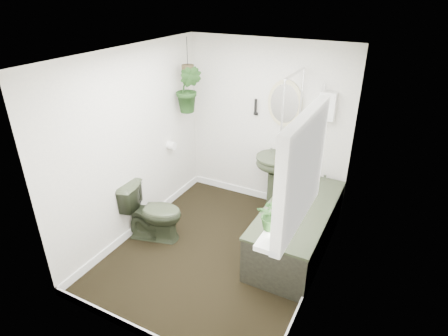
% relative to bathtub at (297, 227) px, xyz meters
% --- Properties ---
extents(floor, '(2.30, 2.80, 0.02)m').
position_rel_bathtub_xyz_m(floor, '(-0.80, -0.50, -0.30)').
color(floor, black).
rests_on(floor, ground).
extents(ceiling, '(2.30, 2.80, 0.02)m').
position_rel_bathtub_xyz_m(ceiling, '(-0.80, -0.50, 2.02)').
color(ceiling, white).
rests_on(ceiling, ground).
extents(wall_back, '(2.30, 0.02, 2.30)m').
position_rel_bathtub_xyz_m(wall_back, '(-0.80, 0.91, 0.86)').
color(wall_back, silver).
rests_on(wall_back, ground).
extents(wall_front, '(2.30, 0.02, 2.30)m').
position_rel_bathtub_xyz_m(wall_front, '(-0.80, -1.91, 0.86)').
color(wall_front, silver).
rests_on(wall_front, ground).
extents(wall_left, '(0.02, 2.80, 2.30)m').
position_rel_bathtub_xyz_m(wall_left, '(-1.96, -0.50, 0.86)').
color(wall_left, silver).
rests_on(wall_left, ground).
extents(wall_right, '(0.02, 2.80, 2.30)m').
position_rel_bathtub_xyz_m(wall_right, '(0.36, -0.50, 0.86)').
color(wall_right, silver).
rests_on(wall_right, ground).
extents(skirting, '(2.30, 2.80, 0.10)m').
position_rel_bathtub_xyz_m(skirting, '(-0.80, -0.50, -0.24)').
color(skirting, white).
rests_on(skirting, floor).
extents(bathtub, '(0.72, 1.72, 0.58)m').
position_rel_bathtub_xyz_m(bathtub, '(0.00, 0.00, 0.00)').
color(bathtub, '#313926').
rests_on(bathtub, floor).
extents(bath_screen, '(0.04, 0.72, 1.40)m').
position_rel_bathtub_xyz_m(bath_screen, '(-0.33, 0.49, 0.99)').
color(bath_screen, silver).
rests_on(bath_screen, bathtub).
extents(shower_box, '(0.20, 0.10, 0.35)m').
position_rel_bathtub_xyz_m(shower_box, '(0.00, 0.84, 1.26)').
color(shower_box, white).
rests_on(shower_box, wall_back).
extents(oval_mirror, '(0.46, 0.03, 0.62)m').
position_rel_bathtub_xyz_m(oval_mirror, '(-0.55, 0.87, 1.21)').
color(oval_mirror, '#C7BC8D').
rests_on(oval_mirror, wall_back).
extents(wall_sconce, '(0.04, 0.04, 0.22)m').
position_rel_bathtub_xyz_m(wall_sconce, '(-0.95, 0.86, 1.11)').
color(wall_sconce, black).
rests_on(wall_sconce, wall_back).
extents(toilet_roll_holder, '(0.11, 0.11, 0.11)m').
position_rel_bathtub_xyz_m(toilet_roll_holder, '(-1.90, 0.20, 0.61)').
color(toilet_roll_holder, white).
rests_on(toilet_roll_holder, wall_left).
extents(window_recess, '(0.08, 1.00, 0.90)m').
position_rel_bathtub_xyz_m(window_recess, '(0.29, -1.20, 1.36)').
color(window_recess, white).
rests_on(window_recess, wall_right).
extents(window_sill, '(0.18, 1.00, 0.04)m').
position_rel_bathtub_xyz_m(window_sill, '(0.22, -1.20, 0.94)').
color(window_sill, white).
rests_on(window_sill, wall_right).
extents(window_blinds, '(0.01, 0.86, 0.76)m').
position_rel_bathtub_xyz_m(window_blinds, '(0.24, -1.20, 1.36)').
color(window_blinds, white).
rests_on(window_blinds, wall_right).
extents(toilet, '(0.80, 0.59, 0.73)m').
position_rel_bathtub_xyz_m(toilet, '(-1.65, -0.61, 0.08)').
color(toilet, '#313926').
rests_on(toilet, floor).
extents(pedestal_sink, '(0.58, 0.52, 0.85)m').
position_rel_bathtub_xyz_m(pedestal_sink, '(-0.55, 0.63, 0.14)').
color(pedestal_sink, '#313926').
rests_on(pedestal_sink, floor).
extents(sill_plant, '(0.27, 0.25, 0.25)m').
position_rel_bathtub_xyz_m(sill_plant, '(0.17, -1.45, 1.08)').
color(sill_plant, black).
rests_on(sill_plant, window_sill).
extents(hanging_plant, '(0.40, 0.35, 0.63)m').
position_rel_bathtub_xyz_m(hanging_plant, '(-1.74, 0.45, 1.35)').
color(hanging_plant, black).
rests_on(hanging_plant, ceiling).
extents(soap_bottle, '(0.09, 0.09, 0.17)m').
position_rel_bathtub_xyz_m(soap_bottle, '(-0.04, -0.45, 0.38)').
color(soap_bottle, black).
rests_on(soap_bottle, bathtub).
extents(hanging_pot, '(0.16, 0.16, 0.12)m').
position_rel_bathtub_xyz_m(hanging_pot, '(-1.74, 0.45, 1.61)').
color(hanging_pot, '#3E331E').
rests_on(hanging_pot, ceiling).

